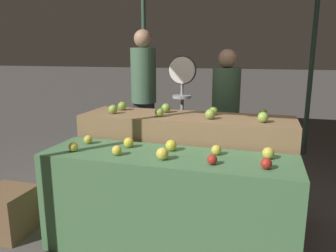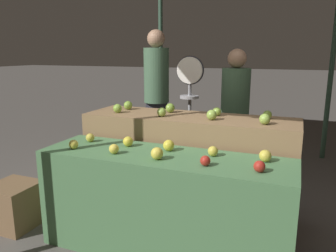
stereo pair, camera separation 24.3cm
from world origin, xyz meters
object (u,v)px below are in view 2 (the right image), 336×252
at_px(person_vendor_at_scale, 235,109).
at_px(wooden_crate_side, 14,205).
at_px(person_customer_left, 156,86).
at_px(produce_scale, 190,94).

distance_m(person_vendor_at_scale, wooden_crate_side, 2.41).
xyz_separation_m(person_vendor_at_scale, person_customer_left, (-1.19, 0.53, 0.16)).
xyz_separation_m(person_customer_left, wooden_crate_side, (-0.45, -2.15, -0.88)).
height_order(produce_scale, wooden_crate_side, produce_scale).
distance_m(person_customer_left, wooden_crate_side, 2.37).
bearing_deg(produce_scale, person_vendor_at_scale, 35.25).
bearing_deg(person_customer_left, produce_scale, 134.67).
bearing_deg(wooden_crate_side, person_customer_left, 78.15).
relative_size(produce_scale, person_customer_left, 0.82).
distance_m(produce_scale, wooden_crate_side, 2.00).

